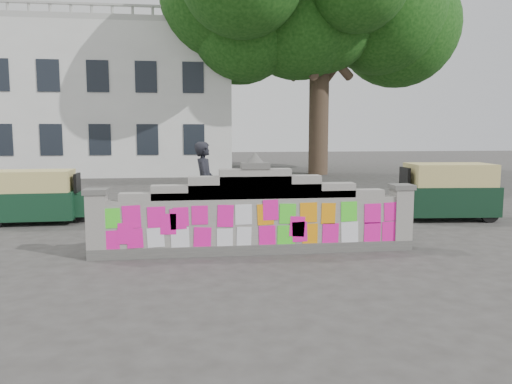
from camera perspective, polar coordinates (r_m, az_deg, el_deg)
ground at (r=9.99m, az=-0.11°, el=-6.98°), size 100.00×100.00×0.00m
parapet_wall at (r=9.83m, az=-0.11°, el=-2.74°), size 6.48×0.44×2.01m
building at (r=32.15m, az=-18.15°, el=9.44°), size 16.00×10.00×8.90m
shade_tree at (r=29.30m, az=7.36°, el=19.74°), size 12.00×10.00×12.00m
cyclist_bike at (r=11.76m, az=-5.86°, el=-2.09°), size 2.20×0.90×1.13m
cyclist_rider at (r=11.71m, az=-5.89°, el=-0.18°), size 0.51×0.73×1.92m
pedestrian at (r=12.75m, az=2.19°, el=-0.58°), size 0.67×0.80×1.47m
rickshaw_left at (r=14.28m, az=-23.88°, el=-0.42°), size 2.54×1.22×1.40m
rickshaw_right at (r=14.59m, az=20.91°, el=0.15°), size 2.83×1.49×1.54m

